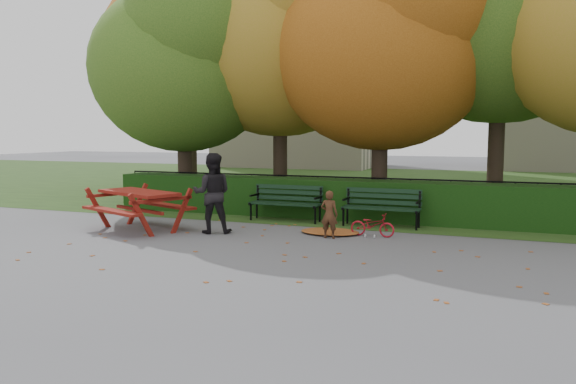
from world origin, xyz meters
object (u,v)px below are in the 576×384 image
(bench_right, at_px, (382,204))
(adult, at_px, (212,193))
(tree_f, at_px, (194,37))
(picnic_table, at_px, (139,200))
(tree_b, at_px, (288,24))
(bench_left, at_px, (286,200))
(child, at_px, (329,214))
(tree_a, at_px, (188,54))
(tree_c, at_px, (392,33))
(bicycle, at_px, (372,225))

(bench_right, distance_m, adult, 3.96)
(tree_f, relative_size, picnic_table, 3.62)
(tree_b, distance_m, bench_left, 5.87)
(tree_b, height_order, child, tree_b)
(tree_b, distance_m, tree_f, 5.32)
(tree_a, distance_m, tree_b, 3.11)
(bench_left, bearing_deg, child, -47.97)
(tree_c, relative_size, picnic_table, 3.15)
(tree_f, distance_m, child, 11.77)
(adult, bearing_deg, tree_f, -80.43)
(picnic_table, relative_size, child, 2.53)
(bench_right, bearing_deg, child, -110.76)
(tree_b, xyz_separation_m, adult, (0.26, -5.24, -4.53))
(tree_b, bearing_deg, bench_left, -69.42)
(child, bearing_deg, tree_a, -34.15)
(tree_f, bearing_deg, child, -44.57)
(tree_b, relative_size, picnic_table, 3.47)
(picnic_table, bearing_deg, tree_b, 96.96)
(tree_f, bearing_deg, tree_a, -62.02)
(bench_left, bearing_deg, tree_f, 136.49)
(tree_a, relative_size, tree_f, 0.81)
(bench_left, distance_m, child, 2.52)
(tree_a, distance_m, picnic_table, 5.93)
(tree_c, xyz_separation_m, bench_right, (0.27, -2.26, -4.30))
(tree_c, height_order, picnic_table, tree_c)
(tree_f, distance_m, bench_right, 11.19)
(picnic_table, xyz_separation_m, child, (4.30, 0.59, -0.19))
(tree_b, height_order, adult, tree_b)
(tree_f, bearing_deg, picnic_table, -68.04)
(tree_c, xyz_separation_m, picnic_table, (-4.74, -4.72, -4.14))
(tree_c, relative_size, bicycle, 8.48)
(tree_a, height_order, picnic_table, tree_a)
(bicycle, bearing_deg, tree_b, 41.99)
(tree_a, relative_size, child, 7.48)
(tree_b, bearing_deg, adult, -87.11)
(tree_a, distance_m, bench_left, 5.89)
(tree_a, xyz_separation_m, tree_f, (-1.94, 3.66, 1.17))
(tree_c, xyz_separation_m, tree_f, (-7.97, 3.28, 0.87))
(bench_left, height_order, picnic_table, picnic_table)
(tree_b, xyz_separation_m, picnic_table, (-1.46, -5.51, -4.71))
(bench_left, height_order, bench_right, same)
(tree_a, bearing_deg, bench_right, -16.61)
(adult, relative_size, bicycle, 1.86)
(tree_f, relative_size, bench_left, 5.10)
(tree_c, height_order, bench_left, tree_c)
(tree_a, xyz_separation_m, bench_right, (6.29, -1.88, -4.00))
(tree_a, height_order, bench_left, tree_a)
(bench_right, bearing_deg, tree_f, 146.08)
(bicycle, bearing_deg, tree_a, 65.58)
(picnic_table, distance_m, child, 4.34)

